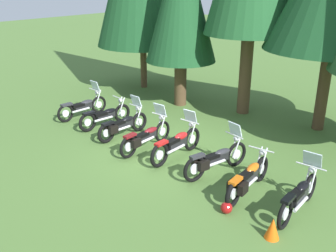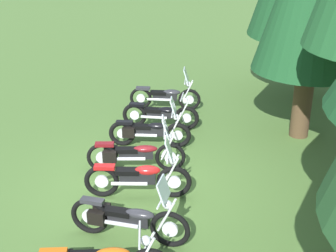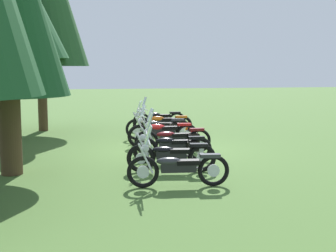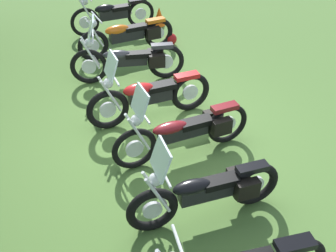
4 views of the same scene
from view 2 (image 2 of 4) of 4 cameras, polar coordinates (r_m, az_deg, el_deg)
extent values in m
plane|color=#4C7033|center=(10.69, -3.46, -7.09)|extent=(80.00, 80.00, 0.00)
torus|color=black|center=(14.62, 2.64, 3.23)|extent=(0.15, 0.70, 0.70)
cylinder|color=silver|center=(14.62, 2.64, 3.23)|extent=(0.07, 0.27, 0.27)
torus|color=black|center=(14.75, -3.34, 3.42)|extent=(0.15, 0.70, 0.70)
cylinder|color=silver|center=(14.75, -3.34, 3.42)|extent=(0.07, 0.27, 0.27)
cube|color=black|center=(14.63, -0.37, 3.69)|extent=(0.27, 0.78, 0.22)
ellipsoid|color=#2D2D33|center=(14.57, 0.46, 4.15)|extent=(0.31, 0.56, 0.17)
cube|color=black|center=(14.62, -1.19, 4.09)|extent=(0.28, 0.53, 0.10)
cube|color=#2D2D33|center=(14.63, -3.06, 4.63)|extent=(0.23, 0.45, 0.08)
cylinder|color=silver|center=(14.59, 2.44, 4.44)|extent=(0.07, 0.34, 0.65)
cylinder|color=silver|center=(14.44, 2.41, 4.24)|extent=(0.07, 0.34, 0.65)
cylinder|color=silver|center=(14.41, 2.13, 5.62)|extent=(0.75, 0.10, 0.04)
sphere|color=silver|center=(14.44, 2.48, 5.15)|extent=(0.18, 0.18, 0.17)
cylinder|color=silver|center=(14.55, -1.08, 3.25)|extent=(0.14, 0.76, 0.08)
cube|color=silver|center=(14.35, 2.22, 6.30)|extent=(0.45, 0.19, 0.39)
torus|color=black|center=(13.22, 2.29, 0.98)|extent=(0.21, 0.72, 0.71)
cylinder|color=silver|center=(13.22, 2.29, 0.98)|extent=(0.09, 0.27, 0.27)
torus|color=black|center=(13.45, -4.10, 1.34)|extent=(0.21, 0.72, 0.71)
cylinder|color=silver|center=(13.45, -4.10, 1.34)|extent=(0.09, 0.27, 0.27)
cube|color=black|center=(13.28, -0.93, 1.52)|extent=(0.31, 0.77, 0.20)
ellipsoid|color=black|center=(13.21, -0.05, 1.97)|extent=(0.33, 0.56, 0.16)
cube|color=black|center=(13.28, -1.82, 1.95)|extent=(0.31, 0.53, 0.10)
cube|color=black|center=(13.31, -3.80, 2.62)|extent=(0.25, 0.46, 0.08)
cylinder|color=silver|center=(13.19, 2.09, 2.32)|extent=(0.09, 0.34, 0.65)
cylinder|color=silver|center=(13.04, 2.01, 2.06)|extent=(0.09, 0.34, 0.65)
cylinder|color=silver|center=(13.00, 1.72, 3.59)|extent=(0.66, 0.13, 0.04)
sphere|color=silver|center=(13.04, 2.11, 3.08)|extent=(0.19, 0.19, 0.17)
cylinder|color=silver|center=(13.21, -1.73, 1.06)|extent=(0.18, 0.75, 0.08)
torus|color=black|center=(12.17, 1.20, -1.14)|extent=(0.16, 0.70, 0.70)
cylinder|color=silver|center=(12.17, 1.20, -1.14)|extent=(0.07, 0.26, 0.26)
torus|color=black|center=(12.32, -5.65, -0.92)|extent=(0.16, 0.70, 0.70)
cylinder|color=silver|center=(12.32, -5.65, -0.92)|extent=(0.07, 0.26, 0.26)
cube|color=black|center=(12.18, -2.26, -0.60)|extent=(0.22, 0.74, 0.23)
ellipsoid|color=black|center=(12.10, -1.31, -0.02)|extent=(0.25, 0.53, 0.18)
cube|color=black|center=(12.16, -3.21, -0.09)|extent=(0.24, 0.50, 0.10)
cube|color=black|center=(12.18, -5.34, 0.43)|extent=(0.19, 0.45, 0.08)
cylinder|color=silver|center=(12.11, 0.94, 0.27)|extent=(0.07, 0.34, 0.65)
cylinder|color=silver|center=(11.99, 0.91, 0.02)|extent=(0.07, 0.34, 0.65)
cylinder|color=silver|center=(11.92, 0.55, 1.64)|extent=(0.62, 0.08, 0.04)
sphere|color=silver|center=(11.96, 0.98, 1.10)|extent=(0.18, 0.18, 0.17)
cylinder|color=silver|center=(12.14, -3.07, -1.14)|extent=(0.13, 0.73, 0.08)
cube|color=silver|center=(11.85, 0.65, 2.45)|extent=(0.45, 0.18, 0.39)
cube|color=black|center=(12.38, -4.65, -0.26)|extent=(0.16, 0.33, 0.26)
cube|color=black|center=(12.13, -4.84, -0.80)|extent=(0.16, 0.33, 0.26)
torus|color=black|center=(11.04, 0.29, -3.84)|extent=(0.11, 0.72, 0.72)
cylinder|color=silver|center=(11.04, 0.29, -3.84)|extent=(0.06, 0.28, 0.28)
torus|color=black|center=(11.13, -8.07, -3.84)|extent=(0.11, 0.72, 0.72)
cylinder|color=silver|center=(11.13, -8.07, -3.84)|extent=(0.06, 0.28, 0.28)
cube|color=black|center=(11.01, -3.92, -3.41)|extent=(0.20, 0.80, 0.21)
ellipsoid|color=maroon|center=(10.94, -2.78, -2.81)|extent=(0.24, 0.57, 0.17)
cube|color=black|center=(10.98, -5.10, -2.95)|extent=(0.23, 0.54, 0.10)
cube|color=maroon|center=(10.97, -7.76, -2.24)|extent=(0.18, 0.44, 0.08)
cylinder|color=silver|center=(10.96, -0.03, -2.29)|extent=(0.05, 0.34, 0.65)
cylinder|color=silver|center=(10.84, -0.02, -2.61)|extent=(0.05, 0.34, 0.65)
cylinder|color=silver|center=(10.76, -0.45, -0.84)|extent=(0.63, 0.05, 0.04)
sphere|color=silver|center=(10.81, 0.03, -1.42)|extent=(0.17, 0.17, 0.17)
cylinder|color=silver|center=(10.96, -4.87, -4.03)|extent=(0.10, 0.80, 0.08)
cube|color=silver|center=(10.68, -0.35, 0.04)|extent=(0.44, 0.16, 0.39)
cube|color=black|center=(11.19, -7.00, -3.04)|extent=(0.15, 0.32, 0.26)
cube|color=black|center=(10.93, -7.15, -3.73)|extent=(0.15, 0.32, 0.26)
torus|color=black|center=(10.01, 0.75, -6.86)|extent=(0.12, 0.75, 0.75)
cylinder|color=silver|center=(10.01, 0.75, -6.86)|extent=(0.05, 0.29, 0.29)
torus|color=black|center=(10.13, -8.11, -6.71)|extent=(0.12, 0.75, 0.75)
cylinder|color=silver|center=(10.13, -8.11, -6.71)|extent=(0.05, 0.29, 0.29)
cube|color=black|center=(9.98, -3.72, -6.22)|extent=(0.20, 0.77, 0.27)
ellipsoid|color=#B21919|center=(9.89, -2.51, -5.43)|extent=(0.25, 0.55, 0.21)
cube|color=black|center=(9.94, -4.97, -5.54)|extent=(0.24, 0.51, 0.10)
cube|color=#B21919|center=(9.95, -7.77, -4.98)|extent=(0.19, 0.44, 0.08)
cylinder|color=silver|center=(9.93, 0.42, -5.16)|extent=(0.05, 0.34, 0.65)
cylinder|color=silver|center=(9.80, 0.41, -5.58)|extent=(0.05, 0.34, 0.65)
cylinder|color=silver|center=(9.70, -0.06, -3.63)|extent=(0.70, 0.04, 0.04)
sphere|color=silver|center=(9.76, 0.47, -4.26)|extent=(0.17, 0.17, 0.17)
cylinder|color=silver|center=(9.94, -4.75, -7.05)|extent=(0.09, 0.77, 0.08)
cube|color=silver|center=(9.62, 0.06, -2.68)|extent=(0.44, 0.16, 0.39)
torus|color=black|center=(8.63, 0.25, -12.50)|extent=(0.28, 0.75, 0.75)
cylinder|color=silver|center=(8.63, 0.25, -12.50)|extent=(0.12, 0.30, 0.29)
torus|color=black|center=(9.07, -9.55, -10.84)|extent=(0.28, 0.75, 0.75)
cylinder|color=silver|center=(9.07, -9.55, -10.84)|extent=(0.12, 0.30, 0.29)
cube|color=black|center=(8.76, -4.81, -11.18)|extent=(0.36, 0.79, 0.22)
ellipsoid|color=#2D2D33|center=(8.62, -3.47, -10.68)|extent=(0.34, 0.59, 0.17)
cube|color=black|center=(8.77, -6.19, -10.39)|extent=(0.32, 0.55, 0.10)
cube|color=#2D2D33|center=(8.85, -9.23, -9.03)|extent=(0.26, 0.47, 0.08)
cylinder|color=silver|center=(8.52, -0.03, -10.58)|extent=(0.12, 0.34, 0.65)
cylinder|color=silver|center=(8.41, -0.26, -11.06)|extent=(0.12, 0.34, 0.65)
cylinder|color=silver|center=(8.30, -0.69, -8.82)|extent=(0.66, 0.20, 0.04)
sphere|color=silver|center=(8.34, -0.08, -9.60)|extent=(0.21, 0.21, 0.17)
cylinder|color=silver|center=(8.77, -6.12, -11.79)|extent=(0.27, 0.77, 0.08)
cube|color=silver|center=(8.19, -0.56, -7.78)|extent=(0.46, 0.26, 0.39)
cube|color=black|center=(9.05, -8.07, -10.07)|extent=(0.21, 0.34, 0.26)
cube|color=black|center=(8.84, -8.75, -11.01)|extent=(0.21, 0.34, 0.26)
cylinder|color=silver|center=(7.75, -2.81, -14.78)|extent=(0.06, 0.34, 0.65)
cylinder|color=silver|center=(7.49, -3.49, -13.11)|extent=(0.70, 0.07, 0.04)
sphere|color=silver|center=(7.56, -2.76, -13.82)|extent=(0.18, 0.18, 0.17)
cylinder|color=brown|center=(16.27, 17.04, 6.99)|extent=(0.31, 0.31, 2.11)
cylinder|color=#4C3823|center=(13.14, 16.08, 2.69)|extent=(0.52, 0.52, 1.91)
camera|label=1|loc=(9.29, -77.60, 3.42)|focal=41.30mm
camera|label=3|loc=(23.96, 4.95, 16.90)|focal=51.32mm
camera|label=4|loc=(14.68, 6.36, 19.41)|focal=45.21mm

